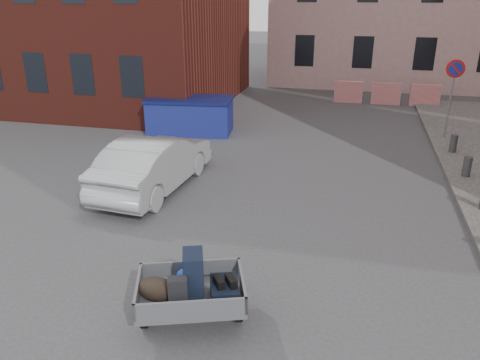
# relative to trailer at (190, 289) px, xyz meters

# --- Properties ---
(ground) EXTENTS (120.00, 120.00, 0.00)m
(ground) POSITION_rel_trailer_xyz_m (-0.74, 1.94, -0.61)
(ground) COLOR #38383A
(ground) RESTS_ON ground
(far_building) EXTENTS (6.00, 6.00, 8.00)m
(far_building) POSITION_rel_trailer_xyz_m (-20.74, 23.94, 3.39)
(far_building) COLOR maroon
(far_building) RESTS_ON ground
(no_parking_sign) EXTENTS (0.60, 0.09, 2.65)m
(no_parking_sign) POSITION_rel_trailer_xyz_m (5.26, 11.43, 1.41)
(no_parking_sign) COLOR gray
(no_parking_sign) RESTS_ON sidewalk
(barriers) EXTENTS (4.70, 0.18, 1.00)m
(barriers) POSITION_rel_trailer_xyz_m (3.46, 16.94, -0.11)
(barriers) COLOR red
(barriers) RESTS_ON ground
(trailer) EXTENTS (1.88, 1.98, 1.20)m
(trailer) POSITION_rel_trailer_xyz_m (0.00, 0.00, 0.00)
(trailer) COLOR black
(trailer) RESTS_ON ground
(dumpster) EXTENTS (3.25, 1.96, 1.29)m
(dumpster) POSITION_rel_trailer_xyz_m (-3.68, 10.22, 0.04)
(dumpster) COLOR navy
(dumpster) RESTS_ON ground
(silver_car) EXTENTS (1.78, 4.39, 1.42)m
(silver_car) POSITION_rel_trailer_xyz_m (-2.75, 4.92, 0.10)
(silver_car) COLOR #A6A9AD
(silver_car) RESTS_ON ground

